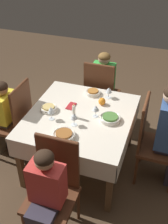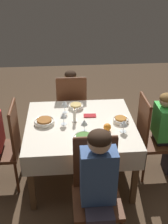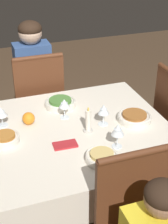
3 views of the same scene
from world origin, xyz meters
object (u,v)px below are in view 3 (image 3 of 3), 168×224
orange_fruit (29,118)px  wine_glass_east (103,110)px  person_adult_denim (33,80)px  wine_glass_west (1,112)px  candle_centerpiece (88,122)px  wine_glass_south (118,130)px  dining_table (77,140)px  bowl_east (134,117)px  napkin_red_folded (65,145)px  chair_north (38,103)px  bowl_south (102,157)px  wine_glass_north (64,104)px  bowl_north (60,103)px  bowl_west (5,138)px

orange_fruit → wine_glass_east: bearing=-19.6°
person_adult_denim → wine_glass_west: size_ratio=8.97×
wine_glass_west → orange_fruit: (0.17, -0.03, -0.06)m
candle_centerpiece → wine_glass_south: bearing=-64.1°
dining_table → bowl_east: size_ratio=5.36×
napkin_red_folded → orange_fruit: bearing=115.8°
chair_north → napkin_red_folded: (-0.04, -0.95, 0.21)m
bowl_south → chair_north: bearing=95.8°
dining_table → wine_glass_west: size_ratio=8.85×
wine_glass_north → orange_fruit: size_ratio=1.73×
person_adult_denim → bowl_north: size_ratio=5.48×
dining_table → wine_glass_south: 0.37m
person_adult_denim → wine_glass_west: 0.86m
wine_glass_south → wine_glass_east: wine_glass_south is taller
chair_north → bowl_north: bearing=99.1°
bowl_north → candle_centerpiece: 0.39m
wine_glass_west → bowl_south: size_ratio=0.74×
wine_glass_north → wine_glass_west: size_ratio=1.04×
wine_glass_north → napkin_red_folded: (-0.09, -0.32, -0.10)m
wine_glass_east → wine_glass_west: bearing=162.5°
napkin_red_folded → bowl_west: bearing=154.6°
person_adult_denim → orange_fruit: person_adult_denim is taller
person_adult_denim → bowl_south: person_adult_denim is taller
dining_table → bowl_south: bowl_south is taller
chair_north → person_adult_denim: bearing=-90.0°
wine_glass_north → orange_fruit: (-0.25, 0.00, -0.07)m
bowl_south → bowl_east: size_ratio=0.82×
bowl_south → napkin_red_folded: bearing=126.0°
bowl_north → napkin_red_folded: 0.50m
napkin_red_folded → candle_centerpiece: bearing=29.4°
person_adult_denim → bowl_south: (0.12, -1.33, 0.08)m
person_adult_denim → wine_glass_east: size_ratio=8.33×
dining_table → orange_fruit: (-0.28, 0.17, 0.13)m
bowl_north → bowl_west: same height
wine_glass_west → wine_glass_south: 0.77m
dining_table → napkin_red_folded: napkin_red_folded is taller
bowl_east → wine_glass_east: (-0.22, 0.03, 0.08)m
bowl_east → wine_glass_north: bearing=155.8°
bowl_east → candle_centerpiece: bearing=-176.3°
chair_north → wine_glass_south: chair_north is taller
bowl_south → wine_glass_east: 0.41m
wine_glass_south → bowl_south: bearing=-144.6°
wine_glass_west → bowl_east: (0.85, -0.23, -0.07)m
bowl_west → napkin_red_folded: (0.33, -0.16, -0.02)m
dining_table → wine_glass_south: size_ratio=7.64×
napkin_red_folded → person_adult_denim: bearing=88.2°
bowl_west → wine_glass_south: bearing=-23.4°
dining_table → person_adult_denim: (-0.09, 0.97, 0.04)m
dining_table → bowl_west: (-0.46, 0.01, 0.12)m
bowl_south → dining_table: bearing=94.5°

